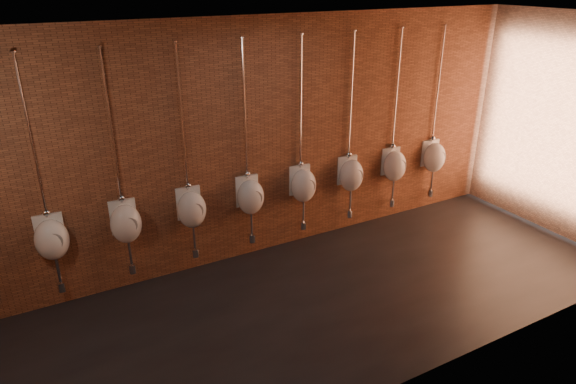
{
  "coord_description": "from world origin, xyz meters",
  "views": [
    {
      "loc": [
        -2.68,
        -4.32,
        3.67
      ],
      "look_at": [
        0.2,
        0.9,
        1.1
      ],
      "focal_mm": 32.0,
      "sensor_mm": 36.0,
      "label": 1
    }
  ],
  "objects_px": {
    "urinal_6": "(394,165)",
    "urinal_7": "(434,156)",
    "urinal_2": "(191,208)",
    "urinal_5": "(351,174)",
    "urinal_4": "(303,184)",
    "urinal_0": "(52,238)",
    "urinal_1": "(126,222)",
    "urinal_3": "(250,196)"
  },
  "relations": [
    {
      "from": "urinal_6",
      "to": "urinal_7",
      "type": "relative_size",
      "value": 1.0
    },
    {
      "from": "urinal_2",
      "to": "urinal_5",
      "type": "distance_m",
      "value": 2.44
    },
    {
      "from": "urinal_4",
      "to": "urinal_0",
      "type": "bearing_deg",
      "value": 180.0
    },
    {
      "from": "urinal_6",
      "to": "urinal_7",
      "type": "bearing_deg",
      "value": 0.0
    },
    {
      "from": "urinal_1",
      "to": "urinal_5",
      "type": "xyz_separation_m",
      "value": [
        3.26,
        0.0,
        0.0
      ]
    },
    {
      "from": "urinal_1",
      "to": "urinal_2",
      "type": "bearing_deg",
      "value": 0.0
    },
    {
      "from": "urinal_0",
      "to": "urinal_4",
      "type": "relative_size",
      "value": 1.0
    },
    {
      "from": "urinal_0",
      "to": "urinal_2",
      "type": "distance_m",
      "value": 1.63
    },
    {
      "from": "urinal_3",
      "to": "urinal_7",
      "type": "xyz_separation_m",
      "value": [
        3.26,
        0.0,
        0.0
      ]
    },
    {
      "from": "urinal_3",
      "to": "urinal_5",
      "type": "xyz_separation_m",
      "value": [
        1.63,
        0.0,
        0.0
      ]
    },
    {
      "from": "urinal_1",
      "to": "urinal_3",
      "type": "bearing_deg",
      "value": 0.0
    },
    {
      "from": "urinal_5",
      "to": "urinal_6",
      "type": "distance_m",
      "value": 0.81
    },
    {
      "from": "urinal_4",
      "to": "urinal_1",
      "type": "bearing_deg",
      "value": 180.0
    },
    {
      "from": "urinal_3",
      "to": "urinal_7",
      "type": "distance_m",
      "value": 3.26
    },
    {
      "from": "urinal_2",
      "to": "urinal_3",
      "type": "bearing_deg",
      "value": 0.0
    },
    {
      "from": "urinal_4",
      "to": "urinal_6",
      "type": "distance_m",
      "value": 1.63
    },
    {
      "from": "urinal_0",
      "to": "urinal_3",
      "type": "bearing_deg",
      "value": 0.0
    },
    {
      "from": "urinal_2",
      "to": "urinal_5",
      "type": "bearing_deg",
      "value": 0.0
    },
    {
      "from": "urinal_2",
      "to": "urinal_4",
      "type": "xyz_separation_m",
      "value": [
        1.63,
        0.0,
        0.0
      ]
    },
    {
      "from": "urinal_3",
      "to": "urinal_7",
      "type": "height_order",
      "value": "same"
    },
    {
      "from": "urinal_0",
      "to": "urinal_7",
      "type": "distance_m",
      "value": 5.7
    },
    {
      "from": "urinal_4",
      "to": "urinal_7",
      "type": "bearing_deg",
      "value": 0.0
    },
    {
      "from": "urinal_2",
      "to": "urinal_7",
      "type": "relative_size",
      "value": 1.0
    },
    {
      "from": "urinal_3",
      "to": "urinal_2",
      "type": "bearing_deg",
      "value": 180.0
    },
    {
      "from": "urinal_0",
      "to": "urinal_2",
      "type": "relative_size",
      "value": 1.0
    },
    {
      "from": "urinal_1",
      "to": "urinal_2",
      "type": "distance_m",
      "value": 0.81
    },
    {
      "from": "urinal_0",
      "to": "urinal_6",
      "type": "bearing_deg",
      "value": 0.0
    },
    {
      "from": "urinal_2",
      "to": "urinal_7",
      "type": "distance_m",
      "value": 4.07
    },
    {
      "from": "urinal_6",
      "to": "urinal_7",
      "type": "distance_m",
      "value": 0.81
    },
    {
      "from": "urinal_6",
      "to": "urinal_7",
      "type": "xyz_separation_m",
      "value": [
        0.81,
        0.0,
        0.0
      ]
    },
    {
      "from": "urinal_5",
      "to": "urinal_7",
      "type": "distance_m",
      "value": 1.63
    },
    {
      "from": "urinal_1",
      "to": "urinal_4",
      "type": "height_order",
      "value": "same"
    },
    {
      "from": "urinal_2",
      "to": "urinal_5",
      "type": "xyz_separation_m",
      "value": [
        2.44,
        0.0,
        0.0
      ]
    },
    {
      "from": "urinal_1",
      "to": "urinal_6",
      "type": "distance_m",
      "value": 4.07
    },
    {
      "from": "urinal_0",
      "to": "urinal_5",
      "type": "distance_m",
      "value": 4.07
    },
    {
      "from": "urinal_1",
      "to": "urinal_4",
      "type": "relative_size",
      "value": 1.0
    },
    {
      "from": "urinal_4",
      "to": "urinal_2",
      "type": "bearing_deg",
      "value": 180.0
    },
    {
      "from": "urinal_1",
      "to": "urinal_5",
      "type": "bearing_deg",
      "value": 0.0
    },
    {
      "from": "urinal_5",
      "to": "urinal_6",
      "type": "xyz_separation_m",
      "value": [
        0.81,
        0.0,
        0.0
      ]
    },
    {
      "from": "urinal_7",
      "to": "urinal_2",
      "type": "bearing_deg",
      "value": 180.0
    },
    {
      "from": "urinal_6",
      "to": "urinal_1",
      "type": "bearing_deg",
      "value": 180.0
    },
    {
      "from": "urinal_2",
      "to": "urinal_7",
      "type": "xyz_separation_m",
      "value": [
        4.07,
        0.0,
        0.0
      ]
    }
  ]
}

